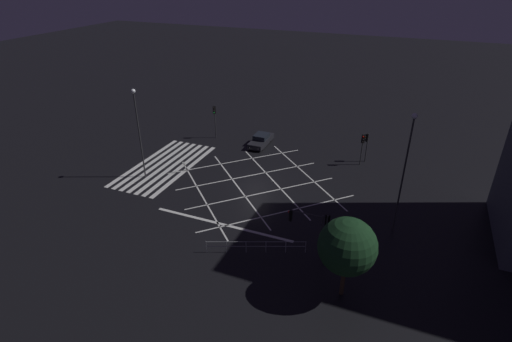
# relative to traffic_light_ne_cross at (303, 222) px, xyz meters

# --- Properties ---
(ground_plane) EXTENTS (200.00, 200.00, 0.00)m
(ground_plane) POSITION_rel_traffic_light_ne_cross_xyz_m (-8.39, -7.28, -2.66)
(ground_plane) COLOR black
(road_markings) EXTENTS (19.20, 23.45, 0.01)m
(road_markings) POSITION_rel_traffic_light_ne_cross_xyz_m (-7.95, -14.66, -2.66)
(road_markings) COLOR silver
(road_markings) RESTS_ON ground_plane
(traffic_light_ne_cross) EXTENTS (0.36, 2.71, 3.61)m
(traffic_light_ne_cross) POSITION_rel_traffic_light_ne_cross_xyz_m (0.00, 0.00, 0.00)
(traffic_light_ne_cross) COLOR #2D2D30
(traffic_light_ne_cross) RESTS_ON ground_plane
(traffic_light_nw_cross) EXTENTS (0.36, 0.39, 3.37)m
(traffic_light_nw_cross) POSITION_rel_traffic_light_ne_cross_xyz_m (-17.89, 1.99, -0.25)
(traffic_light_nw_cross) COLOR #2D2D30
(traffic_light_nw_cross) RESTS_ON ground_plane
(traffic_light_sw_main) EXTENTS (0.39, 0.36, 4.24)m
(traffic_light_sw_main) POSITION_rel_traffic_light_ne_cross_xyz_m (-17.52, -16.63, 0.36)
(traffic_light_sw_main) COLOR #2D2D30
(traffic_light_sw_main) RESTS_ON ground_plane
(traffic_light_nw_main) EXTENTS (0.39, 0.36, 3.63)m
(traffic_light_nw_main) POSITION_rel_traffic_light_ne_cross_xyz_m (-16.74, 1.71, -0.07)
(traffic_light_nw_main) COLOR #2D2D30
(traffic_light_nw_main) RESTS_ON ground_plane
(traffic_light_ne_main) EXTENTS (0.39, 0.36, 4.30)m
(traffic_light_ne_main) POSITION_rel_traffic_light_ne_cross_xyz_m (0.80, 1.95, 0.40)
(traffic_light_ne_main) COLOR #2D2D30
(traffic_light_ne_main) RESTS_ON ground_plane
(street_lamp_east) EXTENTS (0.43, 0.43, 9.38)m
(street_lamp_east) POSITION_rel_traffic_light_ne_cross_xyz_m (-5.39, -18.56, 3.31)
(street_lamp_east) COLOR #2D2D30
(street_lamp_east) RESTS_ON ground_plane
(street_lamp_west) EXTENTS (0.44, 0.44, 10.30)m
(street_lamp_west) POSITION_rel_traffic_light_ne_cross_xyz_m (-5.38, 6.31, 3.88)
(street_lamp_west) COLOR #2D2D30
(street_lamp_west) RESTS_ON ground_plane
(street_tree_near) EXTENTS (3.80, 3.80, 5.90)m
(street_tree_near) POSITION_rel_traffic_light_ne_cross_xyz_m (3.39, 3.81, 1.33)
(street_tree_near) COLOR #38281C
(street_tree_near) RESTS_ON ground_plane
(waiting_car) EXTENTS (4.60, 1.76, 1.34)m
(waiting_car) POSITION_rel_traffic_light_ne_cross_xyz_m (-17.78, -10.48, -2.05)
(waiting_car) COLOR black
(waiting_car) RESTS_ON ground_plane
(pedestrian_railing) EXTENTS (2.96, 7.10, 1.05)m
(pedestrian_railing) POSITION_rel_traffic_light_ne_cross_xyz_m (1.58, -3.17, -1.99)
(pedestrian_railing) COLOR #9EA0A5
(pedestrian_railing) RESTS_ON ground_plane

